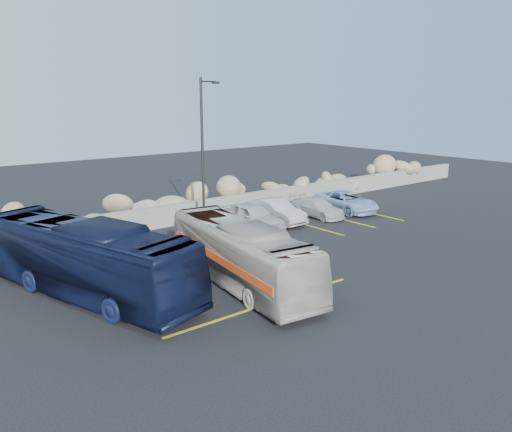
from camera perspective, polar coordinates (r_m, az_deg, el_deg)
ground at (r=18.08m, az=3.94°, el=-9.50°), size 90.00×90.00×0.00m
seawall at (r=27.49m, az=-13.16°, el=-0.46°), size 60.00×0.40×1.20m
riprap_pile at (r=28.41m, az=-14.29°, el=1.36°), size 54.00×2.80×2.60m
parking_lines at (r=24.91m, az=3.19°, el=-2.98°), size 18.16×9.36×0.01m
lamppost at (r=25.92m, az=-6.04°, el=7.29°), size 1.14×0.18×8.00m
vintage_bus at (r=19.12m, az=-1.78°, el=-4.32°), size 3.19×8.86×2.41m
tour_coach at (r=18.98m, az=-18.93°, el=-4.64°), size 5.07×10.16×2.76m
car_a at (r=27.08m, az=-0.42°, el=-0.06°), size 1.78×4.24×1.44m
car_b at (r=28.58m, az=2.21°, el=0.56°), size 1.45×4.10×1.35m
car_c at (r=30.27m, az=7.03°, el=0.95°), size 1.60×3.79×1.09m
car_d at (r=31.94m, az=10.28°, el=1.63°), size 2.49×4.66×1.25m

